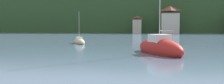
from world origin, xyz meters
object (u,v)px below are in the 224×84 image
object	(u,v)px
shore_building_west	(137,25)
shore_building_westcentral	(170,20)
sailboat_mid_4	(159,48)
sailboat_far_1	(79,42)

from	to	relation	value
shore_building_west	shore_building_westcentral	distance (m)	11.58
shore_building_west	sailboat_mid_4	xyz separation A→B (m)	(4.82, -64.95, -2.54)
shore_building_west	shore_building_westcentral	xyz separation A→B (m)	(11.46, 0.12, 1.65)
shore_building_westcentral	shore_building_west	bearing A→B (deg)	-179.41
sailboat_far_1	sailboat_mid_4	world-z (taller)	sailboat_mid_4
shore_building_west	sailboat_mid_4	bearing A→B (deg)	-85.76
sailboat_far_1	sailboat_mid_4	distance (m)	16.89
sailboat_far_1	shore_building_westcentral	bearing A→B (deg)	133.15
sailboat_mid_4	sailboat_far_1	bearing A→B (deg)	16.64
shore_building_westcentral	sailboat_far_1	bearing A→B (deg)	-109.04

